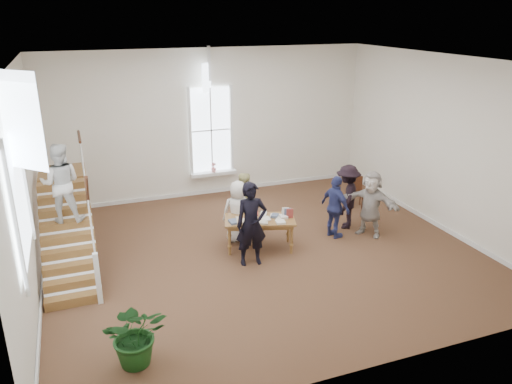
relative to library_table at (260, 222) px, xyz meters
name	(u,v)px	position (x,y,z in m)	size (l,w,h in m)	color
ground	(263,252)	(0.01, -0.21, -0.71)	(10.00, 10.00, 0.00)	#4A2B1D
room_shell	(213,182)	(0.01, 4.18, -0.31)	(10.49, 10.00, 10.00)	white
staircase	(64,202)	(-4.33, 0.53, 0.91)	(1.10, 4.10, 2.92)	brown
library_table	(260,222)	(0.00, 0.00, 0.00)	(1.85, 1.30, 0.85)	brown
police_officer	(251,224)	(-0.44, -0.65, 0.27)	(0.72, 0.47, 1.96)	black
elderly_woman	(238,212)	(-0.34, 0.60, 0.09)	(0.77, 0.50, 1.59)	silver
person_yellow	(243,203)	(-0.04, 1.10, 0.10)	(0.79, 0.61, 1.62)	#CBC47F
woman_cluster_a	(336,207)	(2.04, -0.04, 0.11)	(0.96, 0.40, 1.64)	navy
woman_cluster_b	(347,197)	(2.64, 0.41, 0.16)	(1.12, 0.64, 1.73)	black
woman_cluster_c	(371,204)	(2.94, -0.24, 0.16)	(1.60, 0.51, 1.73)	#B8AFA6
floor_plant	(136,334)	(-3.39, -3.26, -0.14)	(1.01, 0.88, 1.13)	#133D13
side_chair	(356,190)	(3.68, 1.64, -0.21)	(0.51, 0.51, 0.91)	#341B0E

